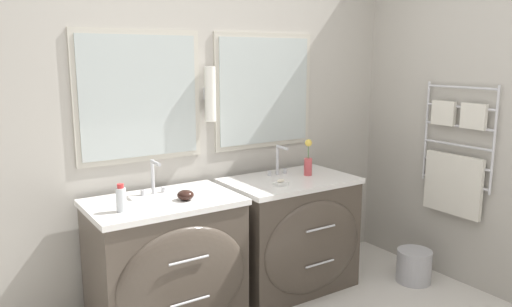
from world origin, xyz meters
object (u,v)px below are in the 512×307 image
Objects in this scene: vanity_left at (168,264)px; waste_bin at (414,265)px; vanity_right at (292,234)px; toiletry_bottle at (121,199)px; flower_vase at (308,161)px; amenity_bowl at (186,195)px.

vanity_left is 3.54× the size of waste_bin.
vanity_right is at bearing 152.73° from waste_bin.
flower_vase is at bearing 4.34° from toiletry_bottle.
flower_vase is at bearing 2.49° from vanity_left.
flower_vase is (1.04, 0.10, 0.08)m from amenity_bowl.
toiletry_bottle reaches higher than vanity_right.
vanity_left is at bearing 156.99° from amenity_bowl.
vanity_left is 0.98m from vanity_right.
amenity_bowl reaches higher than vanity_right.
flower_vase is 1.04× the size of waste_bin.
amenity_bowl is at bearing -176.83° from vanity_right.
waste_bin is at bearing -36.06° from flower_vase.
amenity_bowl is at bearing -174.63° from flower_vase.
vanity_right is 0.98m from waste_bin.
vanity_right is 5.72× the size of toiletry_bottle.
vanity_right is 3.54× the size of waste_bin.
amenity_bowl is (-0.86, -0.05, 0.44)m from vanity_right.
vanity_left is at bearing 166.61° from waste_bin.
vanity_right is (0.98, 0.00, 0.00)m from vanity_left.
flower_vase reaches higher than waste_bin.
flower_vase is (1.44, 0.11, 0.04)m from toiletry_bottle.
flower_vase is at bearing 143.94° from waste_bin.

